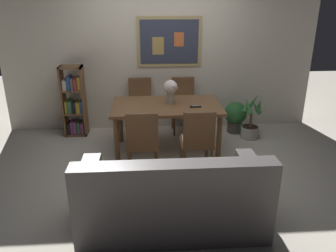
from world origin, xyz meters
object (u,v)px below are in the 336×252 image
Objects in this scene: potted_ivy at (235,116)px; potted_palm at (251,123)px; leather_couch at (172,200)px; dining_chair_near_left at (142,139)px; flower_vase at (171,89)px; tv_remote at (196,106)px; dining_chair_near_right at (198,138)px; dining_chair_far_left at (140,101)px; dining_table at (166,110)px; bookshelf at (74,103)px; dining_chair_far_right at (183,100)px.

potted_palm reaches higher than potted_ivy.
potted_ivy is (1.27, 2.45, -0.02)m from leather_couch.
flower_vase is (0.41, 0.86, 0.40)m from dining_chair_near_left.
dining_chair_near_right is at bearing -95.68° from tv_remote.
dining_chair_near_right is at bearing -66.02° from dining_chair_far_left.
dining_chair_near_right reaches higher than leather_couch.
bookshelf reaches higher than dining_table.
potted_ivy is 0.32m from potted_palm.
bookshelf reaches higher than dining_chair_near_right.
tv_remote is at bearing 84.32° from dining_chair_near_right.
potted_ivy is (0.88, -0.14, -0.25)m from dining_chair_far_right.
potted_palm is at bearing 29.02° from tv_remote.
dining_chair_near_right is 2.67× the size of flower_vase.
dining_table is 2.09× the size of potted_palm.
bookshelf is 2.19× the size of potted_ivy.
leather_couch is 11.54× the size of tv_remote.
flower_vase is at bearing 86.10° from leather_couch.
dining_chair_near_right is at bearing -120.88° from potted_ivy.
potted_palm is (2.85, -0.35, -0.28)m from bookshelf.
potted_ivy is (1.60, -0.14, -0.25)m from dining_chair_far_left.
dining_chair_far_right is 0.89m from flower_vase.
tv_remote is at bearing -150.98° from potted_palm.
dining_chair_far_left is 1.62m from potted_ivy.
dining_chair_far_right is 1.00× the size of dining_chair_far_left.
dining_chair_near_left is at bearing -113.42° from dining_table.
dining_chair_far_left is at bearing 113.98° from dining_chair_near_right.
dining_chair_far_right reaches higher than potted_ivy.
dining_table is 0.86× the size of leather_couch.
tv_remote is at bearing -26.04° from bookshelf.
potted_ivy is at bearing -1.88° from bookshelf.
leather_couch is (0.33, -2.60, -0.22)m from dining_chair_far_left.
dining_chair_near_left is 1.00× the size of dining_chair_far_left.
dining_chair_far_right is 1.73× the size of potted_ivy.
leather_couch is (0.29, -0.98, -0.22)m from dining_chair_near_left.
dining_chair_far_left is at bearing 167.13° from potted_palm.
dining_table is 1.71× the size of dining_chair_far_right.
dining_chair_near_left and dining_chair_near_right have the same top height.
dining_chair_far_right is at bearing 66.99° from dining_chair_near_left.
potted_ivy is at bearing 28.04° from flower_vase.
bookshelf is 2.89m from potted_palm.
dining_chair_far_right is 0.79× the size of bookshelf.
flower_vase reaches higher than potted_ivy.
dining_chair_near_left is 1.00× the size of dining_chair_far_right.
dining_chair_near_left is 1.03m from flower_vase.
dining_chair_far_right reaches higher than dining_table.
dining_chair_near_left is at bearing -115.63° from flower_vase.
dining_chair_near_left reaches higher than potted_palm.
bookshelf is (-1.79, 1.56, 0.00)m from dining_chair_near_right.
dining_chair_near_right is at bearing -72.78° from flower_vase.
potted_ivy is 1.45m from flower_vase.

